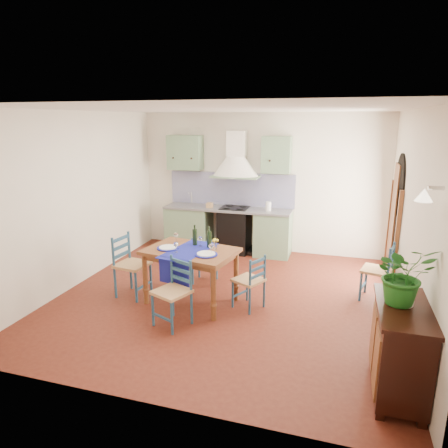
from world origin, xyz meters
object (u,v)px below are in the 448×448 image
(sideboard, at_px, (400,346))
(potted_plant, at_px, (404,274))
(chair_near, at_px, (174,292))
(dining_table, at_px, (191,256))

(sideboard, height_order, potted_plant, potted_plant)
(chair_near, height_order, sideboard, sideboard)
(potted_plant, bearing_deg, sideboard, -62.52)
(chair_near, bearing_deg, sideboard, -13.41)
(dining_table, relative_size, sideboard, 1.36)
(sideboard, bearing_deg, potted_plant, 117.48)
(dining_table, distance_m, potted_plant, 3.00)
(dining_table, relative_size, chair_near, 1.58)
(dining_table, bearing_deg, sideboard, -26.28)
(dining_table, height_order, potted_plant, potted_plant)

